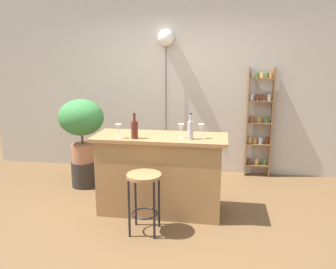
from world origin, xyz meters
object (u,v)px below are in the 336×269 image
at_px(spice_shelf, 259,121).
at_px(bottle_spirits_clear, 135,129).
at_px(bar_stool, 144,188).
at_px(wine_glass_right, 201,128).
at_px(plant_stool, 84,174).
at_px(potted_plant, 81,122).
at_px(bottle_sauce_amber, 191,129).
at_px(wine_glass_center, 118,128).
at_px(pendant_globe_light, 166,39).
at_px(wine_glass_left, 181,128).

distance_m(spice_shelf, bottle_spirits_clear, 2.28).
height_order(bar_stool, spice_shelf, spice_shelf).
bearing_deg(wine_glass_right, plant_stool, 157.79).
distance_m(potted_plant, bottle_sauce_amber, 1.78).
bearing_deg(bottle_sauce_amber, wine_glass_center, -174.02).
bearing_deg(wine_glass_center, bottle_sauce_amber, 5.98).
xyz_separation_m(wine_glass_center, wine_glass_right, (0.91, 0.14, 0.00)).
xyz_separation_m(potted_plant, pendant_globe_light, (1.05, 0.90, 1.16)).
relative_size(wine_glass_center, pendant_globe_light, 0.07).
xyz_separation_m(plant_stool, bottle_sauce_amber, (1.61, -0.75, 0.86)).
xyz_separation_m(bar_stool, wine_glass_center, (-0.37, 0.34, 0.56)).
xyz_separation_m(bottle_spirits_clear, wine_glass_left, (0.51, 0.10, 0.01)).
bearing_deg(bottle_sauce_amber, bottle_spirits_clear, -173.93).
xyz_separation_m(bar_stool, spice_shelf, (1.34, 2.05, 0.39)).
bearing_deg(bar_stool, wine_glass_center, 136.85).
relative_size(wine_glass_right, pendant_globe_light, 0.07).
xyz_separation_m(bottle_sauce_amber, wine_glass_center, (-0.80, -0.08, 0.01)).
height_order(wine_glass_center, wine_glass_right, same).
distance_m(plant_stool, potted_plant, 0.76).
bearing_deg(wine_glass_left, bottle_spirits_clear, -168.68).
height_order(spice_shelf, bottle_sauce_amber, spice_shelf).
relative_size(wine_glass_left, wine_glass_center, 1.00).
xyz_separation_m(plant_stool, potted_plant, (0.00, 0.00, 0.76)).
distance_m(wine_glass_center, wine_glass_right, 0.92).
bearing_deg(spice_shelf, bar_stool, -123.03).
xyz_separation_m(plant_stool, wine_glass_center, (0.80, -0.84, 0.87)).
bearing_deg(bottle_spirits_clear, potted_plant, 140.22).
xyz_separation_m(bar_stool, pendant_globe_light, (-0.12, 2.08, 1.61)).
xyz_separation_m(plant_stool, wine_glass_left, (1.50, -0.72, 0.87)).
distance_m(potted_plant, wine_glass_left, 1.66).
bearing_deg(spice_shelf, bottle_spirits_clear, -131.97).
relative_size(plant_stool, bottle_spirits_clear, 1.28).
distance_m(potted_plant, pendant_globe_light, 1.80).
distance_m(potted_plant, wine_glass_right, 1.86).
relative_size(bar_stool, spice_shelf, 0.38).
relative_size(potted_plant, bottle_spirits_clear, 3.13).
bearing_deg(wine_glass_right, bottle_spirits_clear, -170.86).
height_order(spice_shelf, pendant_globe_light, pendant_globe_light).
bearing_deg(plant_stool, wine_glass_center, -46.17).
bearing_deg(plant_stool, wine_glass_left, -25.63).
height_order(bar_stool, bottle_sauce_amber, bottle_sauce_amber).
bearing_deg(wine_glass_right, wine_glass_center, -171.55).
bearing_deg(bottle_sauce_amber, wine_glass_right, 24.73).
distance_m(bar_stool, wine_glass_left, 0.80).
xyz_separation_m(spice_shelf, wine_glass_center, (-1.70, -1.71, 0.18)).
distance_m(wine_glass_left, pendant_globe_light, 1.98).
xyz_separation_m(wine_glass_left, pendant_globe_light, (-0.44, 1.62, 1.05)).
xyz_separation_m(potted_plant, wine_glass_left, (1.50, -0.72, 0.11)).
height_order(wine_glass_left, wine_glass_right, same).
distance_m(bar_stool, bottle_sauce_amber, 0.83).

